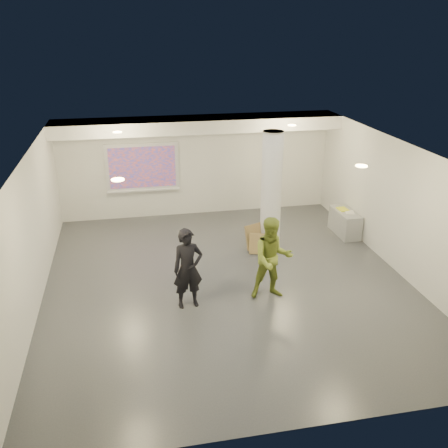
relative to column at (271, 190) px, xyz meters
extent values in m
cube|color=#3B3E43|center=(-1.50, -1.80, -1.50)|extent=(8.00, 9.00, 0.01)
cube|color=silver|center=(-1.50, -1.80, 1.50)|extent=(8.00, 9.00, 0.01)
cube|color=silver|center=(-1.50, 2.70, 0.00)|extent=(8.00, 0.01, 3.00)
cube|color=silver|center=(-1.50, -6.30, 0.00)|extent=(8.00, 0.01, 3.00)
cube|color=silver|center=(-5.50, -1.80, 0.00)|extent=(0.01, 9.00, 3.00)
cube|color=silver|center=(2.50, -1.80, 0.00)|extent=(0.01, 9.00, 3.00)
cube|color=white|center=(-1.50, 2.15, 1.32)|extent=(8.00, 1.10, 0.36)
cylinder|color=#FFD380|center=(-3.70, 0.70, 1.48)|extent=(0.22, 0.22, 0.02)
cylinder|color=#FFD380|center=(0.70, 0.70, 1.48)|extent=(0.22, 0.22, 0.02)
cylinder|color=#FFD380|center=(-3.70, -3.30, 1.48)|extent=(0.22, 0.22, 0.02)
cylinder|color=#FFD380|center=(0.70, -3.30, 1.48)|extent=(0.22, 0.22, 0.02)
cylinder|color=silver|center=(0.00, 0.00, 0.00)|extent=(0.52, 0.52, 3.00)
cube|color=silver|center=(-3.10, 2.66, 0.05)|extent=(2.10, 0.06, 1.40)
cube|color=#0039CF|center=(-3.10, 2.62, 0.05)|extent=(1.90, 0.01, 1.20)
cube|color=silver|center=(-3.10, 2.60, -0.65)|extent=(2.10, 0.08, 0.04)
cube|color=gray|center=(2.22, 0.27, -1.17)|extent=(0.50, 1.16, 0.67)
cube|color=silver|center=(2.27, 0.15, -0.82)|extent=(0.30, 0.34, 0.02)
cube|color=yellow|center=(2.18, 0.40, -0.81)|extent=(0.27, 0.35, 0.03)
cube|color=olive|center=(-0.41, -0.12, -1.18)|extent=(0.63, 0.44, 0.64)
cube|color=olive|center=(-0.42, -0.49, -1.23)|extent=(0.51, 0.30, 0.53)
imported|color=black|center=(-2.48, -2.62, -0.65)|extent=(0.67, 0.49, 1.69)
imported|color=olive|center=(-0.72, -2.60, -0.61)|extent=(0.90, 0.71, 1.78)
camera|label=1|loc=(-3.53, -11.52, 3.92)|focal=40.00mm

